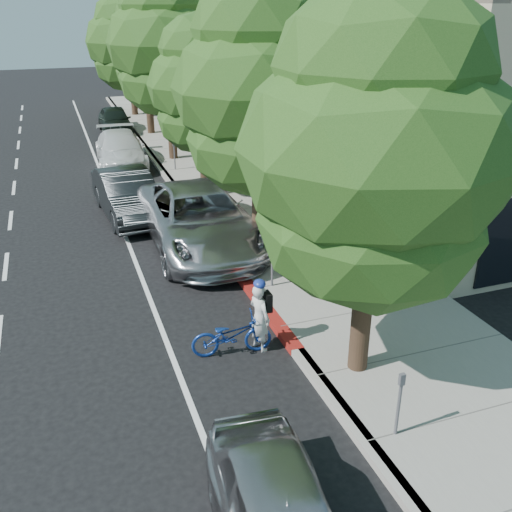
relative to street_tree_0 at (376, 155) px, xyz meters
name	(u,v)px	position (x,y,z in m)	size (l,w,h in m)	color
ground	(281,332)	(-0.90, 2.00, -4.60)	(120.00, 120.00, 0.00)	black
sidewalk	(258,209)	(1.40, 10.00, -4.53)	(4.60, 56.00, 0.15)	gray
curb	(196,216)	(-0.90, 10.00, -4.53)	(0.30, 56.00, 0.15)	#9E998E
curb_red_segment	(266,309)	(-0.90, 3.00, -4.53)	(0.32, 4.00, 0.15)	maroon
storefront_building	(323,73)	(8.70, 20.00, -1.10)	(10.00, 36.00, 7.00)	#B7AF8D
street_tree_0	(376,155)	(0.00, 0.00, 0.00)	(4.97, 4.97, 7.57)	black
street_tree_1	(259,92)	(0.00, 6.00, 0.25)	(4.67, 4.67, 7.82)	black
street_tree_2	(202,87)	(0.00, 12.00, -0.41)	(3.99, 3.99, 6.75)	black
street_tree_3	(167,46)	(0.00, 18.00, 0.60)	(5.36, 5.36, 8.49)	black
street_tree_4	(145,47)	(0.00, 24.00, 0.12)	(3.97, 3.97, 7.45)	black
street_tree_5	(129,43)	(0.00, 30.00, -0.04)	(5.46, 5.46, 7.66)	black
cyclist	(260,317)	(-1.60, 1.52, -3.81)	(0.58, 0.38, 1.58)	silver
bicycle	(232,335)	(-2.24, 1.54, -4.14)	(0.61, 1.76, 0.92)	navy
silver_suv	(199,219)	(-1.40, 7.50, -3.68)	(3.05, 6.62, 1.84)	#B2B2B7
dark_sedan	(128,195)	(-3.10, 11.00, -3.79)	(1.71, 4.90, 1.61)	black
white_pickup	(121,150)	(-2.45, 17.94, -3.84)	(2.12, 5.22, 1.52)	white
dark_suv_far	(115,120)	(-1.83, 25.28, -3.87)	(1.74, 4.31, 1.47)	black
pedestrian	(281,196)	(1.77, 8.67, -3.66)	(0.77, 0.60, 1.59)	black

